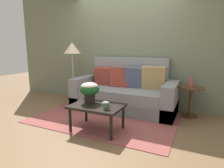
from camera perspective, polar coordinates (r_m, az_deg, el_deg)
name	(u,v)px	position (r m, az deg, el deg)	size (l,w,h in m)	color
ground_plane	(101,121)	(3.64, -3.38, -10.82)	(14.00, 14.00, 0.00)	brown
wall_back	(127,42)	(4.59, 4.47, 12.22)	(6.40, 0.12, 2.91)	slate
area_rug	(104,118)	(3.76, -2.25, -9.97)	(2.66, 1.72, 0.01)	#994C47
couch	(125,93)	(4.20, 3.78, -2.73)	(2.20, 0.92, 1.12)	slate
coffee_table	(97,108)	(3.13, -4.47, -7.12)	(0.83, 0.58, 0.43)	black
side_table	(191,96)	(4.01, 22.33, -3.38)	(0.47, 0.47, 0.60)	#4C331E
floor_lamp	(72,52)	(4.76, -11.69, 9.31)	(0.41, 0.41, 1.46)	#B2B2B7
potted_plant	(90,90)	(3.21, -6.67, -1.66)	(0.33, 0.33, 0.34)	black
coffee_mug	(106,106)	(2.89, -1.69, -6.51)	(0.13, 0.08, 0.10)	#3D664C
snack_bowl	(106,103)	(3.09, -1.87, -5.66)	(0.12, 0.12, 0.06)	silver
table_vase	(191,83)	(3.94, 22.37, 0.36)	(0.09, 0.09, 0.20)	#934C42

